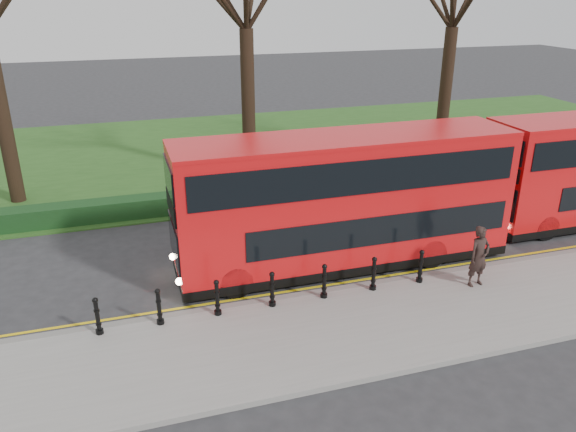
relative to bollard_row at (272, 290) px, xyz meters
name	(u,v)px	position (x,y,z in m)	size (l,w,h in m)	color
ground	(264,287)	(0.12, 1.35, -0.65)	(120.00, 120.00, 0.00)	#28282B
pavement	(294,340)	(0.12, -1.65, -0.58)	(60.00, 4.00, 0.15)	gray
kerb	(273,301)	(0.12, 0.35, -0.58)	(60.00, 0.25, 0.16)	slate
grass_verge	(192,154)	(0.12, 16.35, -0.62)	(60.00, 18.00, 0.06)	#254E1A
hedge	(221,199)	(0.12, 8.15, -0.25)	(60.00, 0.90, 0.80)	black
yellow_line_outer	(270,298)	(0.12, 0.65, -0.64)	(60.00, 0.10, 0.01)	yellow
yellow_line_inner	(268,294)	(0.12, 0.85, -0.64)	(60.00, 0.10, 0.01)	yellow
bollard_row	(272,290)	(0.00, 0.00, 0.00)	(9.36, 0.15, 1.00)	black
bus_lead	(345,202)	(2.97, 2.08, 1.50)	(10.71, 2.46, 4.26)	red
pedestrian	(479,256)	(6.12, -0.65, 0.43)	(0.68, 0.45, 1.86)	black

